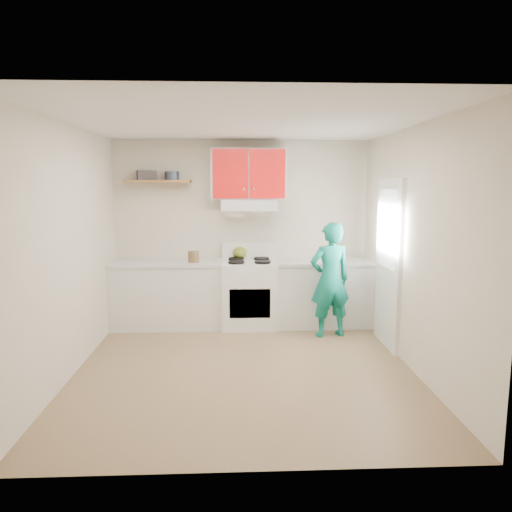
{
  "coord_description": "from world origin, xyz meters",
  "views": [
    {
      "loc": [
        -0.1,
        -4.95,
        1.98
      ],
      "look_at": [
        0.15,
        0.55,
        1.15
      ],
      "focal_mm": 33.46,
      "sensor_mm": 36.0,
      "label": 1
    }
  ],
  "objects_px": {
    "tin": "(172,176)",
    "person": "(330,280)",
    "crock": "(194,258)",
    "kettle": "(240,253)",
    "stove": "(249,294)"
  },
  "relations": [
    {
      "from": "stove",
      "to": "tin",
      "type": "bearing_deg",
      "value": 170.55
    },
    {
      "from": "stove",
      "to": "crock",
      "type": "relative_size",
      "value": 5.25
    },
    {
      "from": "stove",
      "to": "crock",
      "type": "xyz_separation_m",
      "value": [
        -0.76,
        -0.05,
        0.53
      ]
    },
    {
      "from": "stove",
      "to": "person",
      "type": "relative_size",
      "value": 0.61
    },
    {
      "from": "crock",
      "to": "person",
      "type": "bearing_deg",
      "value": -13.93
    },
    {
      "from": "kettle",
      "to": "person",
      "type": "bearing_deg",
      "value": -34.12
    },
    {
      "from": "stove",
      "to": "tin",
      "type": "relative_size",
      "value": 4.73
    },
    {
      "from": "kettle",
      "to": "person",
      "type": "xyz_separation_m",
      "value": [
        1.16,
        -0.75,
        -0.26
      ]
    },
    {
      "from": "tin",
      "to": "person",
      "type": "distance_m",
      "value": 2.58
    },
    {
      "from": "kettle",
      "to": "person",
      "type": "relative_size",
      "value": 0.14
    },
    {
      "from": "tin",
      "to": "person",
      "type": "height_order",
      "value": "tin"
    },
    {
      "from": "kettle",
      "to": "tin",
      "type": "bearing_deg",
      "value": -176.86
    },
    {
      "from": "crock",
      "to": "stove",
      "type": "bearing_deg",
      "value": 3.66
    },
    {
      "from": "kettle",
      "to": "crock",
      "type": "relative_size",
      "value": 1.2
    },
    {
      "from": "kettle",
      "to": "crock",
      "type": "xyz_separation_m",
      "value": [
        -0.64,
        -0.3,
        -0.02
      ]
    }
  ]
}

